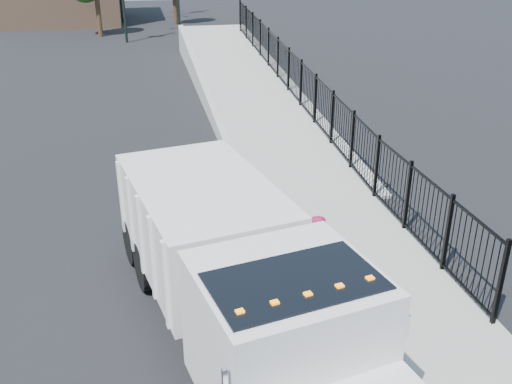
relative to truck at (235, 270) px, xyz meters
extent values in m
plane|color=black|center=(1.40, 1.38, -1.55)|extent=(120.00, 120.00, 0.00)
cube|color=#9E998E|center=(3.32, -0.62, -1.49)|extent=(3.55, 12.00, 0.12)
cube|color=#ADAAA3|center=(1.40, -0.62, -1.47)|extent=(0.30, 12.00, 0.16)
cube|color=#9E998E|center=(3.52, 17.38, -1.55)|extent=(3.95, 24.06, 3.19)
cube|color=black|center=(4.95, 13.38, -0.65)|extent=(0.10, 28.00, 1.80)
cube|color=black|center=(-0.08, 0.40, -0.97)|extent=(2.50, 7.28, 0.23)
cube|color=white|center=(0.41, -1.99, 0.09)|extent=(2.91, 2.79, 2.12)
cube|color=black|center=(0.47, -2.25, 0.73)|extent=(2.56, 1.82, 0.90)
cube|color=white|center=(-0.36, 1.75, 0.09)|extent=(3.40, 4.88, 1.80)
cube|color=silver|center=(-0.67, -3.30, 0.57)|extent=(0.08, 0.08, 0.37)
cube|color=silver|center=(1.93, -2.76, 0.57)|extent=(0.08, 0.08, 0.37)
cube|color=orange|center=(-0.39, -2.81, 1.17)|extent=(0.12, 0.10, 0.06)
cube|color=orange|center=(0.08, -2.71, 1.17)|extent=(0.12, 0.10, 0.06)
cube|color=orange|center=(0.54, -2.62, 1.17)|extent=(0.12, 0.10, 0.06)
cube|color=orange|center=(1.01, -2.52, 1.17)|extent=(0.12, 0.10, 0.06)
cube|color=orange|center=(1.48, -2.42, 1.17)|extent=(0.12, 0.10, 0.06)
cylinder|color=black|center=(-1.58, 2.14, -1.02)|extent=(0.55, 1.11, 1.06)
cylinder|color=black|center=(0.60, 2.60, -1.02)|extent=(0.55, 1.11, 1.06)
cylinder|color=black|center=(-1.82, 3.29, -1.02)|extent=(0.55, 1.11, 1.06)
cylinder|color=black|center=(0.36, 3.74, -1.02)|extent=(0.55, 1.11, 1.06)
imported|color=maroon|center=(1.91, 1.06, -0.53)|extent=(0.60, 0.75, 1.80)
ellipsoid|color=silver|center=(2.47, 1.91, -1.38)|extent=(0.38, 0.38, 0.09)
cylinder|color=#382314|center=(-4.04, 36.44, 0.05)|extent=(0.36, 0.36, 3.20)
cylinder|color=#382314|center=(1.93, 41.68, 0.05)|extent=(0.36, 0.36, 3.20)
camera|label=1|loc=(-1.36, -8.56, 5.47)|focal=40.00mm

